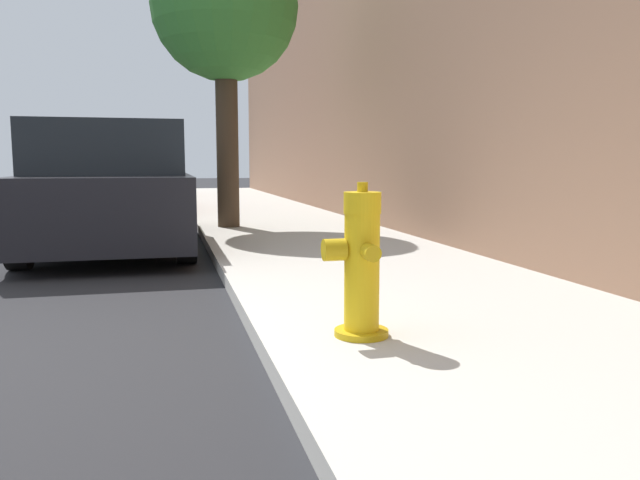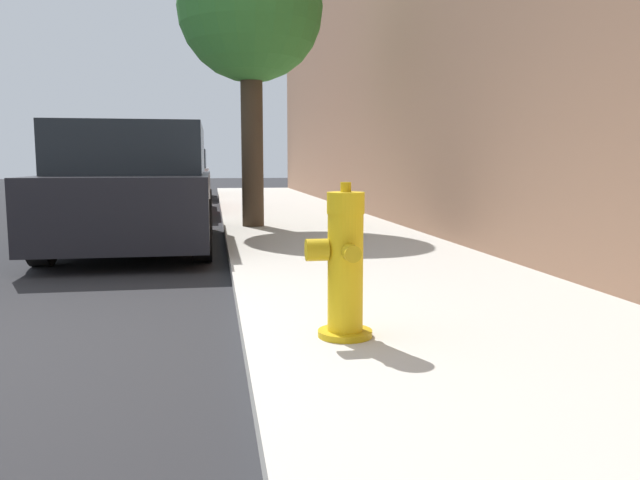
{
  "view_description": "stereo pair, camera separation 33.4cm",
  "coord_description": "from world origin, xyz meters",
  "px_view_note": "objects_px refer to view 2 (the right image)",
  "views": [
    {
      "loc": [
        1.13,
        -3.29,
        1.05
      ],
      "look_at": [
        2.21,
        1.04,
        0.49
      ],
      "focal_mm": 35.0,
      "sensor_mm": 36.0,
      "label": 1
    },
    {
      "loc": [
        1.46,
        -3.36,
        1.05
      ],
      "look_at": [
        2.21,
        1.04,
        0.49
      ],
      "focal_mm": 35.0,
      "sensor_mm": 36.0,
      "label": 2
    }
  ],
  "objects_px": {
    "fire_hydrant": "(344,266)",
    "parked_car_mid": "(162,182)",
    "parked_car_near": "(136,190)",
    "street_tree_near": "(250,12)",
    "parked_car_far": "(177,175)"
  },
  "relations": [
    {
      "from": "fire_hydrant",
      "to": "parked_car_mid",
      "type": "relative_size",
      "value": 0.18
    },
    {
      "from": "parked_car_near",
      "to": "fire_hydrant",
      "type": "bearing_deg",
      "value": -71.07
    },
    {
      "from": "parked_car_near",
      "to": "street_tree_near",
      "type": "xyz_separation_m",
      "value": [
        1.5,
        1.35,
        2.47
      ]
    },
    {
      "from": "fire_hydrant",
      "to": "parked_car_far",
      "type": "bearing_deg",
      "value": 96.28
    },
    {
      "from": "parked_car_far",
      "to": "street_tree_near",
      "type": "relative_size",
      "value": 0.97
    },
    {
      "from": "fire_hydrant",
      "to": "parked_car_far",
      "type": "xyz_separation_m",
      "value": [
        -1.7,
        15.46,
        0.2
      ]
    },
    {
      "from": "fire_hydrant",
      "to": "parked_car_near",
      "type": "bearing_deg",
      "value": 108.93
    },
    {
      "from": "parked_car_near",
      "to": "parked_car_far",
      "type": "bearing_deg",
      "value": 90.51
    },
    {
      "from": "parked_car_mid",
      "to": "parked_car_far",
      "type": "distance_m",
      "value": 5.39
    },
    {
      "from": "fire_hydrant",
      "to": "parked_car_mid",
      "type": "height_order",
      "value": "parked_car_mid"
    },
    {
      "from": "parked_car_near",
      "to": "street_tree_near",
      "type": "height_order",
      "value": "street_tree_near"
    },
    {
      "from": "fire_hydrant",
      "to": "parked_car_near",
      "type": "xyz_separation_m",
      "value": [
        -1.6,
        4.68,
        0.22
      ]
    },
    {
      "from": "parked_car_far",
      "to": "street_tree_near",
      "type": "distance_m",
      "value": 9.88
    },
    {
      "from": "fire_hydrant",
      "to": "parked_car_far",
      "type": "relative_size",
      "value": 0.21
    },
    {
      "from": "street_tree_near",
      "to": "parked_car_far",
      "type": "bearing_deg",
      "value": 99.61
    }
  ]
}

